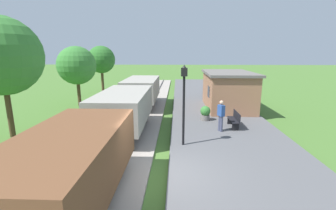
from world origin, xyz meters
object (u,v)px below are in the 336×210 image
Objects in this scene: bench_near_hut at (234,119)px; potted_planter at (205,113)px; bench_down_platform at (210,91)px; tree_trackside_mid at (1,56)px; tree_trackside_far at (77,66)px; tree_field_left at (101,60)px; freight_train at (124,110)px; person_waiting at (221,115)px; station_hut at (228,90)px; lamp_post_near at (184,91)px.

potted_planter is (-1.50, 1.39, 0.00)m from bench_near_hut.
tree_trackside_mid is (-12.20, -11.47, 3.56)m from bench_down_platform.
tree_field_left is (0.27, 5.69, 0.31)m from tree_trackside_far.
tree_field_left is (-9.89, 10.66, 2.97)m from potted_planter.
bench_down_platform is at bearing 60.29° from freight_train.
bench_down_platform is at bearing 43.23° from tree_trackside_mid.
tree_trackside_mid is at bearing -23.69° from person_waiting.
station_hut is 5.28m from bench_down_platform.
person_waiting is 16.70m from tree_field_left.
freight_train is 12.93× the size of bench_near_hut.
station_hut is at bearing -6.49° from tree_trackside_far.
station_hut is 3.39× the size of person_waiting.
person_waiting is 1.87× the size of potted_planter.
bench_near_hut is (6.21, 0.74, -0.68)m from freight_train.
potted_planter is 11.62m from tree_trackside_far.
tree_trackside_far is at bearing 173.51° from station_hut.
tree_field_left is at bearing -77.45° from person_waiting.
station_hut is at bearing -30.57° from tree_field_left.
bench_near_hut and bench_down_platform have the same top height.
bench_near_hut is 1.26m from person_waiting.
tree_trackside_mid is at bearing -136.77° from bench_down_platform.
freight_train is at bearing -139.97° from station_hut.
potted_planter is at bearing 14.26° from tree_trackside_mid.
tree_trackside_mid reaches higher than person_waiting.
tree_trackside_far reaches higher than bench_down_platform.
tree_field_left is (0.81, 13.38, -0.58)m from tree_trackside_mid.
tree_trackside_mid is (-11.28, -0.61, 3.10)m from person_waiting.
tree_trackside_far is at bearing 127.52° from freight_train.
potted_planter reaches higher than bench_near_hut.
lamp_post_near is at bearing -8.78° from tree_trackside_mid.
tree_field_left is at bearing 170.46° from bench_down_platform.
bench_down_platform is 17.11m from tree_trackside_mid.
lamp_post_near reaches higher than potted_planter.
freight_train reaches higher than person_waiting.
lamp_post_near reaches higher than person_waiting.
tree_trackside_far reaches higher than potted_planter.
tree_field_left is at bearing 119.55° from lamp_post_near.
station_hut is at bearing 65.05° from lamp_post_near.
station_hut is 1.12× the size of tree_field_left.
bench_near_hut is 0.88× the size of person_waiting.
potted_planter is 0.18× the size of tree_trackside_far.
bench_near_hut is 0.24× the size of tree_trackside_mid.
freight_train is 12.93× the size of bench_down_platform.
lamp_post_near is 0.59× the size of tree_trackside_mid.
bench_near_hut is at bearing 6.82° from freight_train.
tree_trackside_mid is (-12.79, -6.30, 2.63)m from station_hut.
tree_trackside_mid is at bearing -174.39° from freight_train.
tree_trackside_far is 5.70m from tree_field_left.
tree_field_left reaches higher than station_hut.
person_waiting is (-0.92, -0.72, 0.46)m from bench_near_hut.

